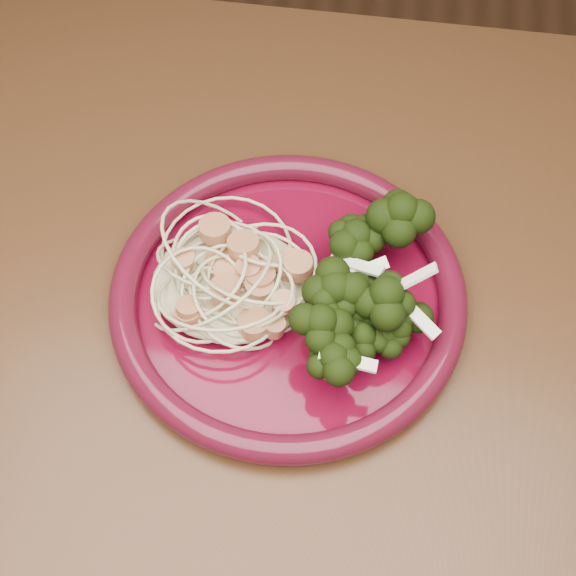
# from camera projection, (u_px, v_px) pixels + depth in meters

# --- Properties ---
(dining_table) EXTENTS (1.20, 0.80, 0.75)m
(dining_table) POSITION_uv_depth(u_px,v_px,m) (317.00, 421.00, 0.68)
(dining_table) COLOR #472814
(dining_table) RESTS_ON ground
(dinner_plate) EXTENTS (0.30, 0.30, 0.02)m
(dinner_plate) POSITION_uv_depth(u_px,v_px,m) (288.00, 295.00, 0.62)
(dinner_plate) COLOR #510518
(dinner_plate) RESTS_ON dining_table
(spaghetti_pile) EXTENTS (0.13, 0.12, 0.03)m
(spaghetti_pile) POSITION_uv_depth(u_px,v_px,m) (231.00, 277.00, 0.61)
(spaghetti_pile) COLOR beige
(spaghetti_pile) RESTS_ON dinner_plate
(scallop_cluster) EXTENTS (0.12, 0.12, 0.04)m
(scallop_cluster) POSITION_uv_depth(u_px,v_px,m) (228.00, 252.00, 0.59)
(scallop_cluster) COLOR tan
(scallop_cluster) RESTS_ON spaghetti_pile
(broccoli_pile) EXTENTS (0.10, 0.16, 0.05)m
(broccoli_pile) POSITION_uv_depth(u_px,v_px,m) (360.00, 293.00, 0.59)
(broccoli_pile) COLOR black
(broccoli_pile) RESTS_ON dinner_plate
(onion_garnish) EXTENTS (0.07, 0.10, 0.05)m
(onion_garnish) POSITION_uv_depth(u_px,v_px,m) (364.00, 269.00, 0.57)
(onion_garnish) COLOR white
(onion_garnish) RESTS_ON broccoli_pile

